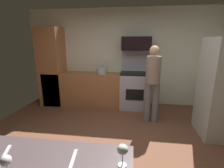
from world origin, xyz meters
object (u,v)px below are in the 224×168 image
wine_glass_extra (123,150)px  stock_pot (102,71)px  person_cook (153,81)px  oven_range (135,89)px  microwave (136,44)px  wine_glass_far (6,162)px

wine_glass_extra → stock_pot: size_ratio=0.56×
person_cook → wine_glass_extra: bearing=-100.6°
oven_range → microwave: (0.00, 0.09, 1.17)m
oven_range → person_cook: bearing=-66.1°
microwave → wine_glass_extra: (-0.11, -3.38, -0.67)m
microwave → stock_pot: microwave is taller
oven_range → stock_pot: size_ratio=5.29×
wine_glass_extra → wine_glass_far: bearing=-162.5°
person_cook → wine_glass_extra: 2.53m
oven_range → person_cook: 0.98m
wine_glass_extra → stock_pot: stock_pot is taller
wine_glass_far → wine_glass_extra: bearing=17.5°
person_cook → wine_glass_extra: (-0.46, -2.49, 0.09)m
oven_range → stock_pot: 1.01m
wine_glass_extra → microwave: bearing=88.2°
oven_range → wine_glass_extra: bearing=-91.8°
microwave → stock_pot: bearing=-174.9°
microwave → wine_glass_far: size_ratio=4.36×
wine_glass_far → microwave: bearing=77.9°
person_cook → oven_range: bearing=113.9°
oven_range → wine_glass_extra: oven_range is taller
stock_pot → microwave: bearing=5.1°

